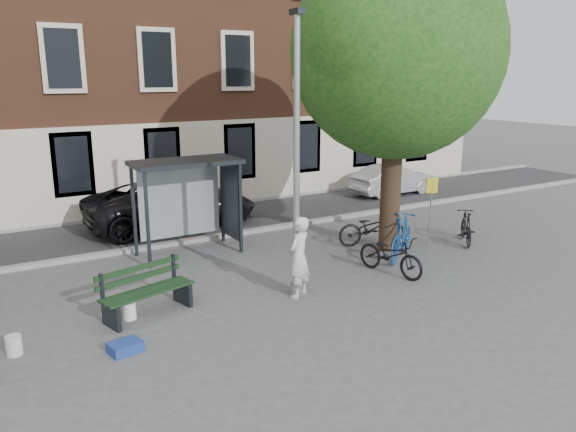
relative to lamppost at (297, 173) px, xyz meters
The scene contains 20 objects.
ground 2.78m from the lamppost, ahead, with size 90.00×90.00×0.00m, color #4C4C4F.
road 7.53m from the lamppost, 90.00° to the left, with size 40.00×4.00×0.01m, color #28282B.
curb_near 5.69m from the lamppost, 90.00° to the left, with size 40.00×0.25×0.12m, color gray.
curb_far 9.40m from the lamppost, 90.00° to the left, with size 40.00×0.25×0.12m, color gray.
building_row 13.67m from the lamppost, 90.00° to the left, with size 30.00×8.00×14.00m, color brown.
lamppost is the anchor object (origin of this frame).
tree_right 5.10m from the lamppost, 19.03° to the left, with size 5.76×5.60×8.20m.
bus_shelter 4.24m from the lamppost, 98.43° to the left, with size 2.85×1.45×2.62m.
painter 1.87m from the lamppost, 96.40° to the right, with size 0.67×0.44×1.83m, color silver.
bench 4.03m from the lamppost, 168.92° to the left, with size 2.05×1.10×1.01m.
bike_a 4.90m from the lamppost, 27.99° to the left, with size 0.70×2.00×1.05m, color black.
bike_b 4.41m from the lamppost, 10.85° to the left, with size 0.57×2.02×1.21m, color navy.
bike_c 3.53m from the lamppost, ahead, with size 0.67×1.91×1.00m, color black.
bike_d 6.80m from the lamppost, ahead, with size 0.46×1.63×0.98m, color black.
car_dark 7.31m from the lamppost, 93.26° to the left, with size 2.54×5.51×1.53m, color black.
car_silver 11.86m from the lamppost, 38.17° to the left, with size 1.30×3.71×1.22m, color #9C9DA3.
blue_crate 4.94m from the lamppost, 169.11° to the right, with size 0.55×0.40×0.20m, color navy.
bucket_b 6.34m from the lamppost, behind, with size 0.28×0.28×0.36m, color silver.
bucket_c 4.50m from the lamppost, behind, with size 0.28×0.28×0.36m, color white.
notice_sign 5.67m from the lamppost, 13.49° to the left, with size 0.33×0.15×1.97m.
Camera 1 is at (-6.26, -10.11, 4.83)m, focal length 35.00 mm.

